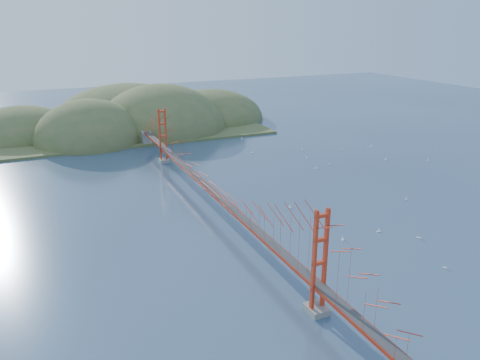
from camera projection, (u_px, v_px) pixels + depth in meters
name	position (u px, v px, depth m)	size (l,w,h in m)	color
ground	(214.00, 211.00, 74.96)	(320.00, 320.00, 0.00)	#324864
bridge	(213.00, 169.00, 72.85)	(2.20, 94.40, 12.00)	gray
far_headlands	(136.00, 126.00, 135.04)	(84.00, 58.00, 25.00)	brown
sailboat_8	(342.00, 149.00, 110.32)	(0.53, 0.53, 0.59)	white
sailboat_4	(307.00, 158.00, 103.52)	(0.67, 0.67, 0.70)	white
sailboat_1	(329.00, 164.00, 99.11)	(0.64, 0.64, 0.67)	white
sailboat_7	(252.00, 152.00, 107.81)	(0.64, 0.55, 0.73)	white
sailboat_12	(242.00, 138.00, 120.34)	(0.66, 0.64, 0.74)	white
sailboat_2	(406.00, 199.00, 79.62)	(0.54, 0.47, 0.61)	white
sailboat_6	(419.00, 237.00, 65.60)	(0.69, 0.69, 0.72)	white
sailboat_16	(316.00, 168.00, 96.37)	(0.63, 0.63, 0.70)	white
sailboat_11	(428.00, 160.00, 101.88)	(0.51, 0.51, 0.57)	white
sailboat_10	(445.00, 267.00, 57.67)	(0.56, 0.56, 0.61)	white
sailboat_17	(371.00, 146.00, 113.02)	(0.65, 0.60, 0.74)	white
sailboat_15	(302.00, 150.00, 109.95)	(0.64, 0.66, 0.74)	white
sailboat_0	(290.00, 207.00, 76.38)	(0.50, 0.58, 0.67)	white
sailboat_9	(386.00, 159.00, 102.55)	(0.61, 0.61, 0.67)	white
sailboat_extra_0	(343.00, 239.00, 65.09)	(0.61, 0.62, 0.70)	white
sailboat_extra_1	(379.00, 231.00, 67.58)	(0.62, 0.57, 0.70)	white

